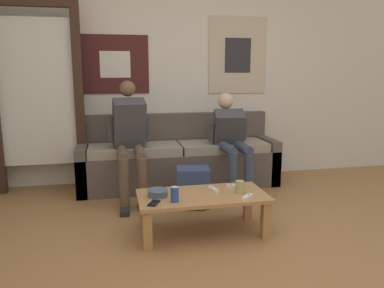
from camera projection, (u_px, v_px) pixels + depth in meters
The scene contains 15 objects.
ground_plane at pixel (248, 264), 2.71m from camera, with size 18.00×18.00×0.00m, color #9E7042.
wall_back at pixel (185, 79), 4.70m from camera, with size 10.00×0.07×2.55m.
door_frame at pixel (36, 87), 4.15m from camera, with size 1.00×0.10×2.15m.
couch at pixel (179, 161), 4.54m from camera, with size 2.36×0.67×0.85m.
coffee_table at pixel (202, 201), 3.18m from camera, with size 1.09×0.54×0.34m.
person_seated_adult at pixel (130, 136), 4.02m from camera, with size 0.47×0.92×1.27m.
person_seated_teen at pixel (231, 138), 4.27m from camera, with size 0.47×0.87×1.12m.
backpack at pixel (193, 188), 3.83m from camera, with size 0.37×0.34×0.40m.
ceramic_bowl at pixel (158, 192), 3.12m from camera, with size 0.17×0.17×0.06m.
pillar_candle at pixel (240, 187), 3.20m from camera, with size 0.07×0.07×0.12m.
drink_can_blue at pixel (175, 194), 2.98m from camera, with size 0.07×0.07×0.12m.
game_controller_near_left at pixel (247, 197), 3.07m from camera, with size 0.13×0.13×0.03m.
game_controller_near_right at pixel (213, 189), 3.27m from camera, with size 0.07×0.15×0.03m.
game_controller_far_center at pixel (234, 186), 3.37m from camera, with size 0.15×0.09×0.03m.
cell_phone at pixel (154, 203), 2.94m from camera, with size 0.12×0.15×0.01m.
Camera 1 is at (-0.92, -2.35, 1.37)m, focal length 35.00 mm.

